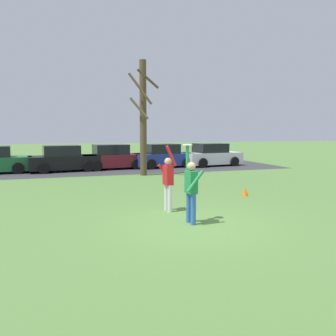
{
  "coord_description": "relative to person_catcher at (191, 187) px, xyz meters",
  "views": [
    {
      "loc": [
        -3.28,
        -8.04,
        2.46
      ],
      "look_at": [
        -0.13,
        1.84,
        1.31
      ],
      "focal_mm": 35.71,
      "sensor_mm": 36.0,
      "label": 1
    }
  ],
  "objects": [
    {
      "name": "field_cone_orange",
      "position": [
        3.37,
        2.92,
        -0.82
      ],
      "size": [
        0.26,
        0.26,
        0.32
      ],
      "primitive_type": "cone",
      "color": "orange",
      "rests_on": "ground_plane"
    },
    {
      "name": "person_defender",
      "position": [
        -0.16,
        1.51,
        -0.0
      ],
      "size": [
        0.49,
        0.58,
        2.04
      ],
      "rotation": [
        0.0,
        0.0,
        4.82
      ],
      "color": "silver",
      "rests_on": "ground_plane"
    },
    {
      "name": "frisbee_disc",
      "position": [
        -0.02,
        0.22,
        1.11
      ],
      "size": [
        0.25,
        0.25,
        0.02
      ],
      "primitive_type": "cylinder",
      "color": "white",
      "rests_on": "person_catcher"
    },
    {
      "name": "person_catcher",
      "position": [
        0.0,
        0.0,
        0.0
      ],
      "size": [
        0.49,
        0.56,
        2.08
      ],
      "rotation": [
        0.0,
        0.0,
        1.68
      ],
      "color": "#3366B7",
      "rests_on": "ground_plane"
    },
    {
      "name": "parking_strip",
      "position": [
        -0.05,
        13.52,
        -0.98
      ],
      "size": [
        22.68,
        6.4,
        0.01
      ],
      "primitive_type": "cube",
      "color": "#38383D",
      "rests_on": "ground_plane"
    },
    {
      "name": "parked_car_blue",
      "position": [
        3.32,
        13.53,
        -0.25
      ],
      "size": [
        4.28,
        2.39,
        1.59
      ],
      "rotation": [
        0.0,
        0.0,
        0.11
      ],
      "color": "#233893",
      "rests_on": "ground_plane"
    },
    {
      "name": "parked_car_white",
      "position": [
        6.85,
        13.4,
        -0.25
      ],
      "size": [
        4.28,
        2.39,
        1.59
      ],
      "rotation": [
        0.0,
        0.0,
        0.11
      ],
      "color": "white",
      "rests_on": "ground_plane"
    },
    {
      "name": "parked_car_maroon",
      "position": [
        -0.11,
        13.58,
        -0.25
      ],
      "size": [
        4.28,
        2.39,
        1.59
      ],
      "rotation": [
        0.0,
        0.0,
        0.11
      ],
      "color": "maroon",
      "rests_on": "ground_plane"
    },
    {
      "name": "parked_car_black",
      "position": [
        -3.15,
        13.22,
        -0.25
      ],
      "size": [
        4.28,
        2.39,
        1.59
      ],
      "rotation": [
        0.0,
        0.0,
        0.11
      ],
      "color": "black",
      "rests_on": "ground_plane"
    },
    {
      "name": "ground_plane",
      "position": [
        0.05,
        -0.07,
        -0.98
      ],
      "size": [
        120.0,
        120.0,
        0.0
      ],
      "primitive_type": "plane",
      "color": "#567F3D"
    },
    {
      "name": "bare_tree_tall",
      "position": [
        1.06,
        9.86,
        2.28
      ],
      "size": [
        1.66,
        1.08,
        6.27
      ],
      "color": "brown",
      "rests_on": "ground_plane"
    }
  ]
}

